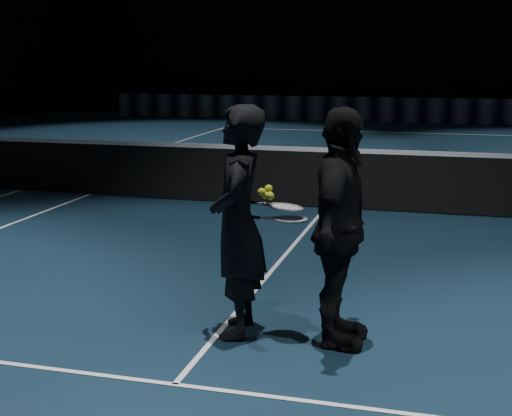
{
  "coord_description": "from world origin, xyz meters",
  "views": [
    {
      "loc": [
        1.82,
        -10.84,
        2.32
      ],
      "look_at": [
        0.32,
        -5.32,
        1.1
      ],
      "focal_mm": 50.0,
      "sensor_mm": 36.0,
      "label": 1
    }
  ],
  "objects_px": {
    "racket_lower": "(291,219)",
    "tennis_balls": "(268,193)",
    "racket_upper": "(286,207)",
    "player_b": "(339,229)",
    "player_a": "(238,222)"
  },
  "relations": [
    {
      "from": "player_b",
      "to": "racket_upper",
      "type": "relative_size",
      "value": 2.86
    },
    {
      "from": "player_a",
      "to": "player_b",
      "type": "relative_size",
      "value": 1.0
    },
    {
      "from": "player_a",
      "to": "racket_upper",
      "type": "xyz_separation_m",
      "value": [
        0.4,
        0.04,
        0.14
      ]
    },
    {
      "from": "player_a",
      "to": "tennis_balls",
      "type": "xyz_separation_m",
      "value": [
        0.26,
        0.0,
        0.26
      ]
    },
    {
      "from": "racket_lower",
      "to": "racket_upper",
      "type": "relative_size",
      "value": 1.0
    },
    {
      "from": "player_a",
      "to": "player_b",
      "type": "height_order",
      "value": "same"
    },
    {
      "from": "player_b",
      "to": "racket_lower",
      "type": "height_order",
      "value": "player_b"
    },
    {
      "from": "player_a",
      "to": "racket_lower",
      "type": "height_order",
      "value": "player_a"
    },
    {
      "from": "player_a",
      "to": "racket_lower",
      "type": "distance_m",
      "value": 0.45
    },
    {
      "from": "racket_lower",
      "to": "tennis_balls",
      "type": "distance_m",
      "value": 0.28
    },
    {
      "from": "player_b",
      "to": "racket_lower",
      "type": "bearing_deg",
      "value": 90.82
    },
    {
      "from": "player_b",
      "to": "tennis_balls",
      "type": "bearing_deg",
      "value": 90.33
    },
    {
      "from": "racket_lower",
      "to": "tennis_balls",
      "type": "height_order",
      "value": "tennis_balls"
    },
    {
      "from": "tennis_balls",
      "to": "racket_upper",
      "type": "bearing_deg",
      "value": 13.15
    },
    {
      "from": "racket_upper",
      "to": "tennis_balls",
      "type": "xyz_separation_m",
      "value": [
        -0.15,
        -0.03,
        0.11
      ]
    }
  ]
}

